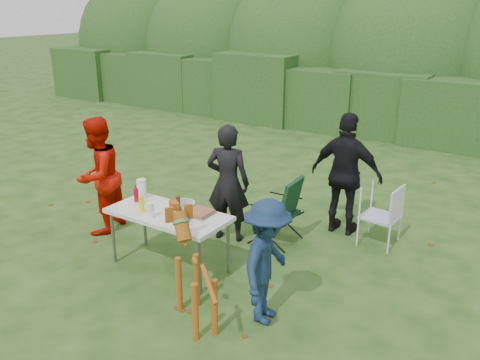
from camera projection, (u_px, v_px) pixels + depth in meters
The scene contains 20 objects.
ground at pixel (165, 272), 6.20m from camera, with size 80.00×80.00×0.00m, color #1E4211.
hedge_row at pixel (384, 101), 12.23m from camera, with size 22.00×1.40×1.70m, color #23471C.
shrub_backdrop at pixel (406, 63), 13.24m from camera, with size 20.00×2.60×3.20m, color #3D6628.
folding_table at pixel (168, 217), 6.10m from camera, with size 1.50×0.70×0.74m.
person_cook at pixel (228, 183), 6.84m from camera, with size 0.59×0.39×1.63m, color black.
person_red_jacket at pixel (98, 176), 7.08m from camera, with size 0.81×0.63×1.66m, color red.
person_black_puffy at pixel (346, 174), 7.02m from camera, with size 1.01×0.42×1.73m, color black.
child at pixel (267, 262), 5.08m from camera, with size 0.86×0.49×1.33m, color #132949.
dog at pixel (195, 276), 5.09m from camera, with size 1.12×0.45×1.06m, color #994F14, non-canonical shape.
camping_chair at pixel (276, 210), 6.85m from camera, with size 0.59×0.59×0.95m, color #12341E, non-canonical shape.
lawn_chair at pixel (380, 214), 6.82m from camera, with size 0.50×0.50×0.85m, color #5E90CD, non-canonical shape.
food_tray at pixel (195, 213), 6.04m from camera, with size 0.45×0.30×0.02m, color #B7B7BA.
focaccia_bread at pixel (195, 211), 6.03m from camera, with size 0.40×0.26×0.04m, color #9D5F3B.
mustard_bottle at pixel (142, 204), 6.06m from camera, with size 0.06×0.06×0.20m, color #F8ED0A.
ketchup_bottle at pixel (136, 197), 6.25m from camera, with size 0.06×0.06×0.22m, color #AC0026.
beer_bottle at pixel (178, 205), 5.97m from camera, with size 0.06×0.06×0.24m, color #47230F.
paper_towel_roll at pixel (142, 189), 6.47m from camera, with size 0.12×0.12×0.26m, color white.
cup_stack at pixel (151, 210), 5.92m from camera, with size 0.08×0.08×0.18m, color white.
pasta_bowl at pixel (184, 206), 6.14m from camera, with size 0.26×0.26×0.10m, color silver.
plate_stack at pixel (134, 202), 6.32m from camera, with size 0.24×0.24×0.05m, color white.
Camera 1 is at (3.76, -4.08, 3.14)m, focal length 38.00 mm.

